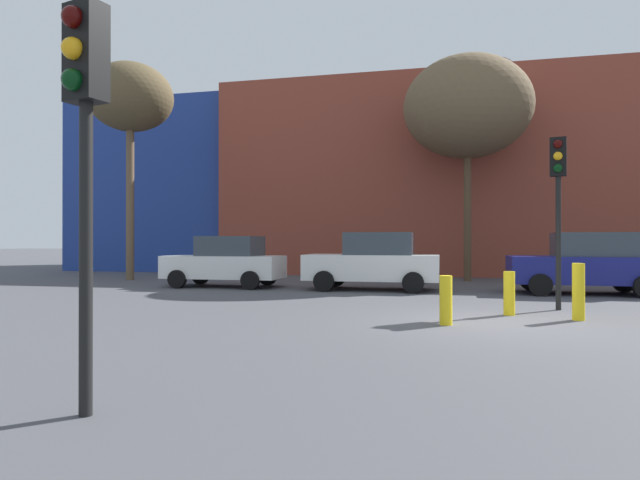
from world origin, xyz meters
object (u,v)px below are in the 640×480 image
object	(u,v)px
traffic_light_island	(558,183)
bollard_yellow_2	(509,293)
bare_tree_1	(467,108)
bollard_yellow_1	(446,300)
parked_car_1	(374,261)
bare_tree_0	(130,99)
bollard_yellow_0	(578,292)
parked_car_2	(586,264)
parked_car_0	(226,262)
traffic_light_near_left	(84,112)

from	to	relation	value
traffic_light_island	bollard_yellow_2	distance (m)	3.00
bollard_yellow_2	bare_tree_1	bearing A→B (deg)	92.49
traffic_light_island	bollard_yellow_1	distance (m)	4.58
parked_car_1	bare_tree_0	bearing A→B (deg)	-12.74
bare_tree_1	bollard_yellow_2	distance (m)	12.22
bollard_yellow_2	bollard_yellow_1	bearing A→B (deg)	-127.98
bare_tree_0	bollard_yellow_0	world-z (taller)	bare_tree_0
parked_car_2	bollard_yellow_1	distance (m)	8.29
parked_car_0	parked_car_1	distance (m)	5.25
parked_car_0	parked_car_2	bearing A→B (deg)	180.00
traffic_light_island	bollard_yellow_0	size ratio (longest dim) A/B	3.48
bollard_yellow_0	bollard_yellow_2	xyz separation A→B (m)	(-1.28, 0.49, -0.10)
traffic_light_island	bare_tree_1	size ratio (longest dim) A/B	0.44
traffic_light_near_left	bare_tree_1	world-z (taller)	bare_tree_1
traffic_light_island	bare_tree_1	distance (m)	10.14
bare_tree_0	bollard_yellow_2	distance (m)	17.70
parked_car_2	bare_tree_0	size ratio (longest dim) A/B	0.48
parked_car_1	bare_tree_1	xyz separation A→B (m)	(3.20, 4.86, 6.10)
traffic_light_island	bollard_yellow_1	xyz separation A→B (m)	(-2.56, -2.88, -2.49)
parked_car_2	traffic_light_island	size ratio (longest dim) A/B	1.07
traffic_light_near_left	bollard_yellow_0	bearing A→B (deg)	156.20
parked_car_1	traffic_light_island	xyz separation A→B (m)	(4.86, -4.27, 2.01)
bare_tree_0	parked_car_0	bearing A→B (deg)	-24.22
bare_tree_0	bollard_yellow_2	xyz separation A→B (m)	(14.20, -7.82, -7.11)
bare_tree_1	bollard_yellow_1	bearing A→B (deg)	-94.26
traffic_light_near_left	bollard_yellow_0	xyz separation A→B (m)	(5.85, 7.49, -2.19)
bare_tree_0	parked_car_1	bearing A→B (deg)	-12.74
bare_tree_0	traffic_light_island	bearing A→B (deg)	-23.36
traffic_light_near_left	bare_tree_0	size ratio (longest dim) A/B	0.41
bollard_yellow_0	traffic_light_near_left	bearing A→B (deg)	-127.99
bare_tree_0	bollard_yellow_1	distance (m)	17.52
parked_car_1	traffic_light_island	world-z (taller)	traffic_light_island
parked_car_1	traffic_light_island	size ratio (longest dim) A/B	1.09
parked_car_0	bare_tree_0	world-z (taller)	bare_tree_0
traffic_light_near_left	parked_car_2	bearing A→B (deg)	165.29
parked_car_2	bollard_yellow_2	world-z (taller)	parked_car_2
bare_tree_0	bare_tree_1	distance (m)	13.99
bollard_yellow_0	bollard_yellow_1	xyz separation A→B (m)	(-2.62, -1.23, -0.11)
bare_tree_1	bollard_yellow_1	xyz separation A→B (m)	(-0.89, -12.01, -6.58)
bollard_yellow_1	parked_car_2	bearing A→B (deg)	59.74
parked_car_2	traffic_light_near_left	size ratio (longest dim) A/B	1.15
traffic_light_island	bollard_yellow_2	xyz separation A→B (m)	(-1.22, -1.16, -2.48)
bare_tree_0	bollard_yellow_2	bearing A→B (deg)	-28.82
traffic_light_island	bollard_yellow_0	world-z (taller)	traffic_light_island
traffic_light_near_left	bare_tree_0	distance (m)	19.11
traffic_light_island	bare_tree_0	world-z (taller)	bare_tree_0
bollard_yellow_0	bollard_yellow_1	distance (m)	2.90
parked_car_1	parked_car_2	xyz separation A→B (m)	(6.47, -0.00, -0.01)
parked_car_1	traffic_light_near_left	distance (m)	13.56
parked_car_0	traffic_light_near_left	world-z (taller)	traffic_light_near_left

